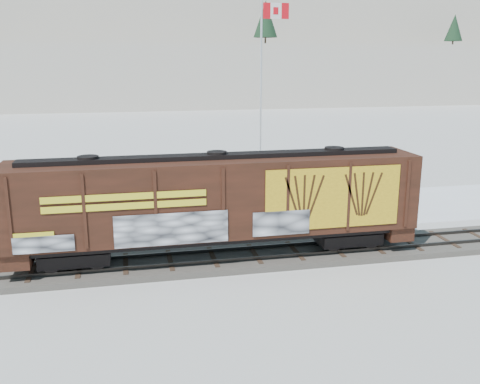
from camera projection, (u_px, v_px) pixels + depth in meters
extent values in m
plane|color=white|center=(295.00, 256.00, 25.79)|extent=(500.00, 500.00, 0.00)
cube|color=#59544C|center=(295.00, 254.00, 25.75)|extent=(50.00, 3.40, 0.28)
cube|color=#33302D|center=(300.00, 255.00, 25.02)|extent=(50.00, 0.10, 0.15)
cube|color=#33302D|center=(291.00, 244.00, 26.38)|extent=(50.00, 0.10, 0.15)
cube|color=white|center=(258.00, 213.00, 32.90)|extent=(40.00, 8.00, 0.03)
cube|color=white|center=(160.00, 74.00, 114.45)|extent=(360.00, 40.00, 12.00)
cube|color=white|center=(151.00, 48.00, 141.46)|extent=(360.00, 40.00, 24.00)
cube|color=white|center=(145.00, 33.00, 173.33)|extent=(360.00, 50.00, 35.00)
cone|color=black|center=(266.00, 19.00, 111.43)|extent=(5.04, 5.04, 7.38)
cone|color=black|center=(454.00, 28.00, 127.08)|extent=(4.20, 4.20, 6.15)
cube|color=black|center=(76.00, 255.00, 23.52)|extent=(3.00, 2.00, 0.90)
cube|color=black|center=(346.00, 235.00, 26.10)|extent=(3.00, 2.00, 0.90)
cylinder|color=black|center=(51.00, 263.00, 22.58)|extent=(0.90, 0.12, 0.90)
cube|color=black|center=(218.00, 234.00, 24.68)|extent=(18.49, 2.40, 0.25)
cube|color=#3B1A10|center=(217.00, 195.00, 24.23)|extent=(18.49, 3.00, 3.42)
cube|color=black|center=(217.00, 156.00, 23.79)|extent=(17.02, 0.90, 0.20)
cube|color=gold|center=(334.00, 198.00, 23.79)|extent=(6.29, 0.03, 2.77)
cube|color=yellow|center=(126.00, 201.00, 21.86)|extent=(6.66, 0.02, 0.70)
cube|color=white|center=(172.00, 229.00, 22.55)|extent=(4.81, 0.03, 1.40)
cylinder|color=silver|center=(260.00, 193.00, 37.52)|extent=(0.90, 0.90, 0.20)
cylinder|color=silver|center=(261.00, 101.00, 35.97)|extent=(0.14, 0.14, 12.99)
cube|color=red|center=(267.00, 11.00, 34.64)|extent=(0.50, 0.07, 1.00)
cube|color=white|center=(276.00, 11.00, 34.76)|extent=(0.70, 0.09, 1.00)
cube|color=red|center=(285.00, 11.00, 34.89)|extent=(0.50, 0.07, 1.00)
imported|color=#B5B8BD|center=(225.00, 204.00, 32.19)|extent=(4.56, 2.44, 1.47)
imported|color=white|center=(192.00, 211.00, 30.20)|extent=(5.30, 2.17, 1.71)
imported|color=#202228|center=(295.00, 199.00, 33.45)|extent=(5.38, 3.21, 1.46)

